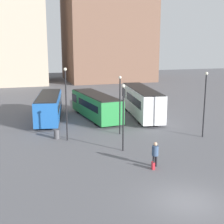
% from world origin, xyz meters
% --- Properties ---
extents(ground_plane, '(160.00, 160.00, 0.00)m').
position_xyz_m(ground_plane, '(0.00, 0.00, 0.00)').
color(ground_plane, '#56565B').
extents(building_block_right, '(19.11, 17.30, 33.56)m').
position_xyz_m(building_block_right, '(12.09, 58.55, 16.78)').
color(building_block_right, brown).
rests_on(building_block_right, ground_plane).
extents(bus_0, '(4.09, 10.01, 2.90)m').
position_xyz_m(bus_0, '(-5.35, 21.38, 1.58)').
color(bus_0, '#1E56A3').
rests_on(bus_0, ground_plane).
extents(bus_1, '(3.82, 10.37, 2.82)m').
position_xyz_m(bus_1, '(-0.09, 20.83, 1.53)').
color(bus_1, '#237A38').
rests_on(bus_1, ground_plane).
extents(bus_2, '(4.03, 11.63, 3.37)m').
position_xyz_m(bus_2, '(5.38, 20.15, 1.83)').
color(bus_2, silver).
rests_on(bus_2, ground_plane).
extents(traveler, '(0.52, 0.52, 1.80)m').
position_xyz_m(traveler, '(0.39, 5.20, 1.07)').
color(traveler, black).
rests_on(traveler, ground_plane).
extents(suitcase, '(0.23, 0.37, 0.75)m').
position_xyz_m(suitcase, '(0.08, 4.78, 0.27)').
color(suitcase, '#B7232D').
rests_on(suitcase, ground_plane).
extents(lamp_post_0, '(0.28, 0.28, 6.51)m').
position_xyz_m(lamp_post_0, '(-4.61, 13.08, 3.78)').
color(lamp_post_0, black).
rests_on(lamp_post_0, ground_plane).
extents(lamp_post_1, '(0.28, 0.28, 6.05)m').
position_xyz_m(lamp_post_1, '(7.64, 10.46, 3.54)').
color(lamp_post_1, black).
rests_on(lamp_post_1, ground_plane).
extents(lamp_post_2, '(0.28, 0.28, 5.61)m').
position_xyz_m(lamp_post_2, '(0.54, 13.60, 3.30)').
color(lamp_post_2, black).
rests_on(lamp_post_2, ground_plane).
extents(lamp_post_3, '(0.28, 0.28, 5.44)m').
position_xyz_m(lamp_post_3, '(-0.69, 9.02, 3.22)').
color(lamp_post_3, black).
rests_on(lamp_post_3, ground_plane).
extents(trash_bin, '(0.52, 0.52, 0.85)m').
position_xyz_m(trash_bin, '(-5.45, 13.90, 0.42)').
color(trash_bin, '#47474C').
rests_on(trash_bin, ground_plane).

